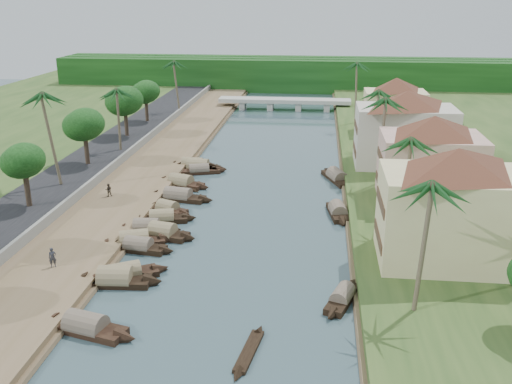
# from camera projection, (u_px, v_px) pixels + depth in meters

# --- Properties ---
(ground) EXTENTS (220.00, 220.00, 0.00)m
(ground) POSITION_uv_depth(u_px,v_px,m) (237.00, 253.00, 54.62)
(ground) COLOR #384E54
(ground) RESTS_ON ground
(left_bank) EXTENTS (10.00, 180.00, 0.80)m
(left_bank) POSITION_uv_depth(u_px,v_px,m) (138.00, 179.00, 74.94)
(left_bank) COLOR brown
(left_bank) RESTS_ON ground
(right_bank) EXTENTS (16.00, 180.00, 1.20)m
(right_bank) POSITION_uv_depth(u_px,v_px,m) (410.00, 187.00, 71.22)
(right_bank) COLOR #28441B
(right_bank) RESTS_ON ground
(road) EXTENTS (8.00, 180.00, 1.40)m
(road) POSITION_uv_depth(u_px,v_px,m) (76.00, 175.00, 75.72)
(road) COLOR black
(road) RESTS_ON ground
(retaining_wall) EXTENTS (0.40, 180.00, 1.10)m
(retaining_wall) POSITION_uv_depth(u_px,v_px,m) (107.00, 171.00, 75.06)
(retaining_wall) COLOR slate
(retaining_wall) RESTS_ON left_bank
(treeline) EXTENTS (120.00, 14.00, 8.00)m
(treeline) POSITION_uv_depth(u_px,v_px,m) (291.00, 74.00, 147.20)
(treeline) COLOR black
(treeline) RESTS_ON ground
(bridge) EXTENTS (28.00, 4.00, 2.40)m
(bridge) POSITION_uv_depth(u_px,v_px,m) (284.00, 102.00, 121.66)
(bridge) COLOR #AAAA9F
(bridge) RESTS_ON ground
(building_near) EXTENTS (14.85, 14.85, 10.20)m
(building_near) POSITION_uv_depth(u_px,v_px,m) (452.00, 205.00, 48.67)
(building_near) COLOR beige
(building_near) RESTS_ON right_bank
(building_mid) EXTENTS (14.11, 14.11, 9.70)m
(building_mid) POSITION_uv_depth(u_px,v_px,m) (431.00, 158.00, 63.67)
(building_mid) COLOR #E0A89E
(building_mid) RESTS_ON right_bank
(building_far) EXTENTS (15.59, 15.59, 10.20)m
(building_far) POSITION_uv_depth(u_px,v_px,m) (405.00, 128.00, 76.84)
(building_far) COLOR beige
(building_far) RESTS_ON right_bank
(building_distant) EXTENTS (12.62, 12.62, 9.20)m
(building_distant) POSITION_uv_depth(u_px,v_px,m) (395.00, 105.00, 95.68)
(building_distant) COLOR beige
(building_distant) RESTS_ON right_bank
(sampan_0) EXTENTS (8.82, 3.87, 2.27)m
(sampan_0) POSITION_uv_depth(u_px,v_px,m) (86.00, 327.00, 41.66)
(sampan_0) COLOR black
(sampan_0) RESTS_ON ground
(sampan_1) EXTENTS (8.41, 2.52, 2.44)m
(sampan_1) POSITION_uv_depth(u_px,v_px,m) (116.00, 280.00, 48.53)
(sampan_1) COLOR black
(sampan_1) RESTS_ON ground
(sampan_2) EXTENTS (7.82, 5.45, 2.15)m
(sampan_2) POSITION_uv_depth(u_px,v_px,m) (124.00, 274.00, 49.45)
(sampan_2) COLOR black
(sampan_2) RESTS_ON ground
(sampan_3) EXTENTS (7.63, 2.50, 2.04)m
(sampan_3) POSITION_uv_depth(u_px,v_px,m) (138.00, 247.00, 54.88)
(sampan_3) COLOR black
(sampan_3) RESTS_ON ground
(sampan_4) EXTENTS (8.29, 4.62, 2.32)m
(sampan_4) POSITION_uv_depth(u_px,v_px,m) (134.00, 241.00, 56.06)
(sampan_4) COLOR black
(sampan_4) RESTS_ON ground
(sampan_5) EXTENTS (7.71, 3.37, 2.37)m
(sampan_5) POSITION_uv_depth(u_px,v_px,m) (163.00, 233.00, 57.94)
(sampan_5) COLOR black
(sampan_5) RESTS_ON ground
(sampan_6) EXTENTS (7.61, 2.45, 2.24)m
(sampan_6) POSITION_uv_depth(u_px,v_px,m) (146.00, 229.00, 59.10)
(sampan_6) COLOR black
(sampan_6) RESTS_ON ground
(sampan_7) EXTENTS (7.84, 3.28, 2.07)m
(sampan_7) POSITION_uv_depth(u_px,v_px,m) (162.00, 218.00, 61.83)
(sampan_7) COLOR black
(sampan_7) RESTS_ON ground
(sampan_8) EXTENTS (6.61, 4.11, 2.06)m
(sampan_8) POSITION_uv_depth(u_px,v_px,m) (168.00, 209.00, 64.50)
(sampan_8) COLOR black
(sampan_8) RESTS_ON ground
(sampan_9) EXTENTS (9.35, 3.20, 2.31)m
(sampan_9) POSITION_uv_depth(u_px,v_px,m) (178.00, 197.00, 68.50)
(sampan_9) COLOR black
(sampan_9) RESTS_ON ground
(sampan_10) EXTENTS (8.59, 4.41, 2.32)m
(sampan_10) POSITION_uv_depth(u_px,v_px,m) (181.00, 183.00, 73.49)
(sampan_10) COLOR black
(sampan_10) RESTS_ON ground
(sampan_11) EXTENTS (8.78, 2.62, 2.45)m
(sampan_11) POSITION_uv_depth(u_px,v_px,m) (198.00, 167.00, 80.14)
(sampan_11) COLOR black
(sampan_11) RESTS_ON ground
(sampan_12) EXTENTS (8.04, 3.79, 1.94)m
(sampan_12) POSITION_uv_depth(u_px,v_px,m) (199.00, 171.00, 78.62)
(sampan_12) COLOR black
(sampan_12) RESTS_ON ground
(sampan_13) EXTENTS (8.45, 2.24, 2.28)m
(sampan_13) POSITION_uv_depth(u_px,v_px,m) (192.00, 165.00, 81.01)
(sampan_13) COLOR black
(sampan_13) RESTS_ON ground
(sampan_14) EXTENTS (3.68, 7.32, 1.82)m
(sampan_14) POSITION_uv_depth(u_px,v_px,m) (342.00, 297.00, 45.74)
(sampan_14) COLOR black
(sampan_14) RESTS_ON ground
(sampan_15) EXTENTS (2.80, 7.93, 2.10)m
(sampan_15) POSITION_uv_depth(u_px,v_px,m) (338.00, 212.00, 63.77)
(sampan_15) COLOR black
(sampan_15) RESTS_ON ground
(sampan_16) EXTENTS (5.06, 9.43, 2.29)m
(sampan_16) POSITION_uv_depth(u_px,v_px,m) (337.00, 178.00, 75.62)
(sampan_16) COLOR black
(sampan_16) RESTS_ON ground
(canoe_0) EXTENTS (1.96, 6.88, 0.90)m
(canoe_0) POSITION_uv_depth(u_px,v_px,m) (249.00, 352.00, 39.30)
(canoe_0) COLOR black
(canoe_0) RESTS_ON ground
(canoe_1) EXTENTS (5.74, 1.93, 0.92)m
(canoe_1) POSITION_uv_depth(u_px,v_px,m) (137.00, 270.00, 50.86)
(canoe_1) COLOR black
(canoe_1) RESTS_ON ground
(canoe_2) EXTENTS (4.65, 3.43, 0.74)m
(canoe_2) POSITION_uv_depth(u_px,v_px,m) (185.00, 188.00, 72.55)
(canoe_2) COLOR black
(canoe_2) RESTS_ON ground
(palm_0) EXTENTS (3.20, 3.20, 11.40)m
(palm_0) POSITION_uv_depth(u_px,v_px,m) (428.00, 188.00, 39.26)
(palm_0) COLOR brown
(palm_0) RESTS_ON ground
(palm_1) EXTENTS (3.20, 3.20, 10.65)m
(palm_1) POSITION_uv_depth(u_px,v_px,m) (409.00, 142.00, 54.32)
(palm_1) COLOR brown
(palm_1) RESTS_ON ground
(palm_2) EXTENTS (3.20, 3.20, 12.03)m
(palm_2) POSITION_uv_depth(u_px,v_px,m) (384.00, 102.00, 67.35)
(palm_2) COLOR brown
(palm_2) RESTS_ON ground
(palm_3) EXTENTS (3.20, 3.20, 10.26)m
(palm_3) POSITION_uv_depth(u_px,v_px,m) (379.00, 93.00, 83.83)
(palm_3) COLOR brown
(palm_3) RESTS_ON ground
(palm_5) EXTENTS (3.20, 3.20, 12.57)m
(palm_5) POSITION_uv_depth(u_px,v_px,m) (49.00, 97.00, 66.31)
(palm_5) COLOR brown
(palm_5) RESTS_ON ground
(palm_6) EXTENTS (3.20, 3.20, 10.46)m
(palm_6) POSITION_uv_depth(u_px,v_px,m) (116.00, 91.00, 82.63)
(palm_6) COLOR brown
(palm_6) RESTS_ON ground
(palm_7) EXTENTS (3.20, 3.20, 12.19)m
(palm_7) POSITION_uv_depth(u_px,v_px,m) (358.00, 65.00, 100.96)
(palm_7) COLOR brown
(palm_7) RESTS_ON ground
(palm_8) EXTENTS (3.20, 3.20, 11.16)m
(palm_8) POSITION_uv_depth(u_px,v_px,m) (177.00, 63.00, 110.74)
(palm_8) COLOR brown
(palm_8) RESTS_ON ground
(tree_2) EXTENTS (4.38, 4.38, 6.94)m
(tree_2) POSITION_uv_depth(u_px,v_px,m) (23.00, 162.00, 61.12)
(tree_2) COLOR #473629
(tree_2) RESTS_ON ground
(tree_3) EXTENTS (5.10, 5.10, 7.55)m
(tree_3) POSITION_uv_depth(u_px,v_px,m) (84.00, 125.00, 76.60)
(tree_3) COLOR #473629
(tree_3) RESTS_ON ground
(tree_4) EXTENTS (5.52, 5.52, 7.97)m
(tree_4) POSITION_uv_depth(u_px,v_px,m) (125.00, 101.00, 92.22)
(tree_4) COLOR #473629
(tree_4) RESTS_ON ground
(tree_5) EXTENTS (4.77, 4.77, 7.26)m
(tree_5) POSITION_uv_depth(u_px,v_px,m) (146.00, 93.00, 103.18)
(tree_5) COLOR #473629
(tree_5) RESTS_ON ground
(tree_6) EXTENTS (4.71, 4.71, 7.16)m
(tree_6) POSITION_uv_depth(u_px,v_px,m) (441.00, 127.00, 77.33)
(tree_6) COLOR #473629
(tree_6) RESTS_ON ground
(person_near) EXTENTS (0.78, 0.67, 1.79)m
(person_near) POSITION_uv_depth(u_px,v_px,m) (53.00, 257.00, 49.71)
(person_near) COLOR #2B2C33
(person_near) RESTS_ON left_bank
(person_far) EXTENTS (0.91, 0.80, 1.56)m
(person_far) POSITION_uv_depth(u_px,v_px,m) (109.00, 190.00, 67.29)
(person_far) COLOR #312A22
(person_far) RESTS_ON left_bank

